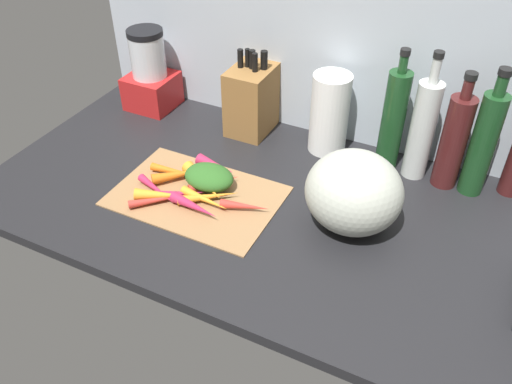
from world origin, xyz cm
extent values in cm
cube|color=black|center=(0.00, 0.00, -1.50)|extent=(170.00, 80.00, 3.00)
cube|color=#ADB7C1|center=(0.00, 38.50, 30.00)|extent=(170.00, 3.00, 60.00)
cube|color=#997047|center=(-26.94, -7.46, 0.40)|extent=(43.46, 29.48, 0.80)
cone|color=#B2264C|center=(-27.49, 4.02, 2.52)|extent=(12.10, 4.76, 3.45)
cone|color=orange|center=(-33.90, -3.00, 2.30)|extent=(14.09, 13.97, 3.00)
cone|color=orange|center=(-35.17, -2.47, 1.92)|extent=(17.47, 4.19, 2.24)
cone|color=#B2264C|center=(-30.01, -10.09, 1.88)|extent=(12.88, 8.82, 2.15)
cone|color=orange|center=(-22.73, -8.22, 2.04)|extent=(14.30, 11.94, 2.49)
cone|color=#B2264C|center=(-36.58, -11.56, 1.88)|extent=(14.59, 7.24, 2.16)
cone|color=orange|center=(-26.73, -4.04, 2.60)|extent=(16.69, 11.45, 3.59)
cone|color=#B2264C|center=(-23.72, -13.50, 2.31)|extent=(14.42, 5.08, 3.02)
cone|color=red|center=(-33.71, -14.73, 1.86)|extent=(13.05, 11.99, 2.12)
cone|color=orange|center=(-22.89, -9.67, 2.07)|extent=(14.62, 4.28, 2.55)
cone|color=red|center=(-24.28, -2.39, 2.01)|extent=(11.08, 12.45, 2.42)
cone|color=orange|center=(-33.70, -13.55, 2.45)|extent=(13.92, 8.42, 3.30)
cone|color=red|center=(-12.50, -7.46, 2.04)|extent=(12.81, 5.87, 2.47)
ellipsoid|color=#2D6023|center=(-25.66, -2.72, 3.70)|extent=(13.72, 10.55, 5.81)
ellipsoid|color=#B2B7A8|center=(12.96, 0.40, 10.21)|extent=(23.56, 22.10, 20.41)
cube|color=olive|center=(-29.04, 29.97, 10.27)|extent=(11.90, 17.00, 20.53)
cylinder|color=black|center=(-32.37, 28.86, 23.28)|extent=(1.71, 1.71, 5.50)
cylinder|color=black|center=(-30.71, 30.10, 23.28)|extent=(1.40, 1.40, 5.50)
cylinder|color=black|center=(-29.04, 29.86, 23.28)|extent=(1.93, 1.93, 5.50)
cylinder|color=black|center=(-27.37, 28.31, 23.28)|extent=(1.66, 1.66, 5.50)
cylinder|color=black|center=(-25.71, 30.89, 23.28)|extent=(2.09, 2.09, 5.50)
cube|color=red|center=(-65.27, 28.15, 5.48)|extent=(14.79, 14.79, 10.97)
cylinder|color=silver|center=(-65.27, 28.15, 17.74)|extent=(11.09, 11.09, 13.54)
cylinder|color=black|center=(-65.27, 28.15, 25.41)|extent=(11.31, 11.31, 1.80)
cylinder|color=white|center=(-4.19, 29.50, 11.88)|extent=(11.01, 11.01, 23.77)
cylinder|color=#19421E|center=(13.89, 29.17, 14.32)|extent=(6.33, 6.33, 28.63)
cylinder|color=#19421E|center=(13.89, 29.17, 31.01)|extent=(2.29, 2.29, 4.77)
cylinder|color=black|center=(13.89, 29.17, 34.20)|extent=(2.63, 2.63, 1.60)
cylinder|color=silver|center=(21.97, 28.44, 13.89)|extent=(6.59, 6.59, 27.78)
cylinder|color=silver|center=(21.97, 28.44, 31.19)|extent=(2.31, 2.31, 6.82)
cylinder|color=black|center=(21.97, 28.44, 35.41)|extent=(2.66, 2.66, 1.60)
cylinder|color=#471919|center=(30.38, 27.84, 12.94)|extent=(6.81, 6.81, 25.88)
cylinder|color=#471919|center=(30.38, 27.84, 28.52)|extent=(2.72, 2.72, 5.28)
cylinder|color=black|center=(30.38, 27.84, 31.95)|extent=(3.13, 3.13, 1.60)
cylinder|color=#19421E|center=(37.39, 27.71, 14.23)|extent=(6.39, 6.39, 28.46)
cylinder|color=#19421E|center=(37.39, 27.71, 31.12)|extent=(2.82, 2.82, 5.32)
cylinder|color=black|center=(37.39, 27.71, 34.58)|extent=(3.24, 3.24, 1.60)
camera|label=1|loc=(36.56, -99.93, 89.70)|focal=37.74mm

